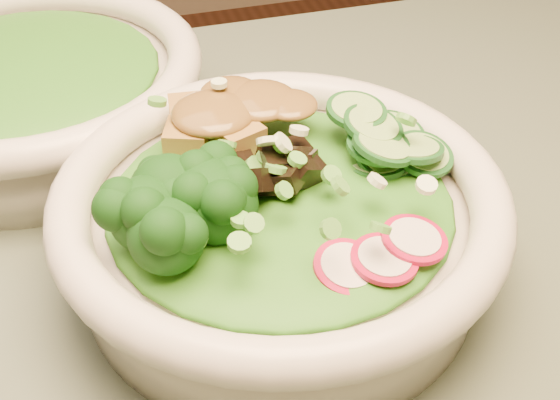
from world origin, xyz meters
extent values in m
cylinder|color=black|center=(0.55, 0.35, 0.36)|extent=(0.06, 0.06, 0.72)
cube|color=#465244|center=(0.00, 0.00, 0.73)|extent=(1.20, 0.80, 0.03)
cylinder|color=silver|center=(0.05, 0.04, 0.78)|extent=(0.25, 0.25, 0.05)
torus|color=silver|center=(0.05, 0.04, 0.81)|extent=(0.28, 0.28, 0.03)
cylinder|color=silver|center=(-0.09, 0.25, 0.78)|extent=(0.24, 0.24, 0.05)
torus|color=silver|center=(-0.09, 0.25, 0.81)|extent=(0.27, 0.27, 0.03)
ellipsoid|color=#1C6A16|center=(0.05, 0.04, 0.81)|extent=(0.21, 0.21, 0.02)
ellipsoid|color=#1C6A16|center=(-0.09, 0.25, 0.81)|extent=(0.18, 0.18, 0.02)
ellipsoid|color=brown|center=(0.04, 0.10, 0.84)|extent=(0.07, 0.06, 0.02)
camera|label=1|loc=(-0.05, -0.31, 1.11)|focal=50.00mm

